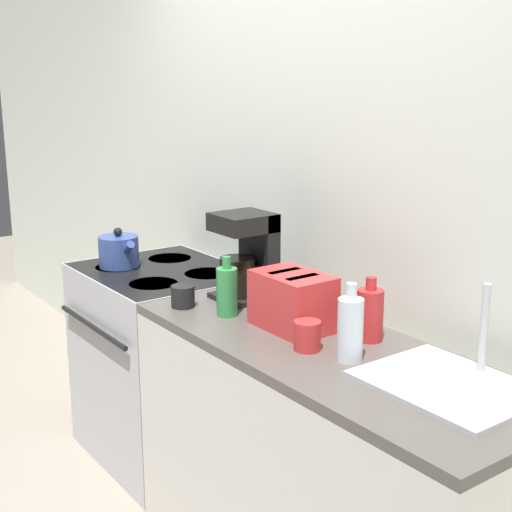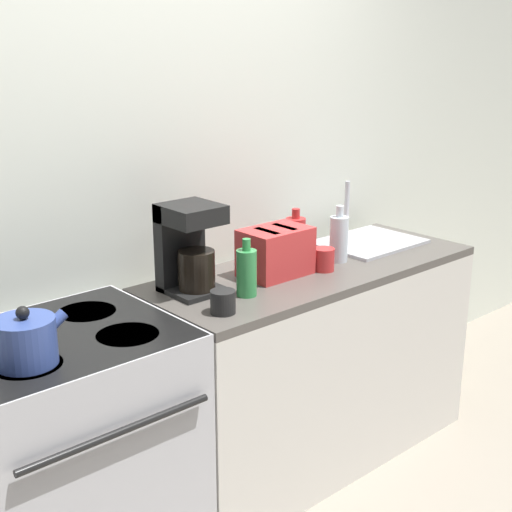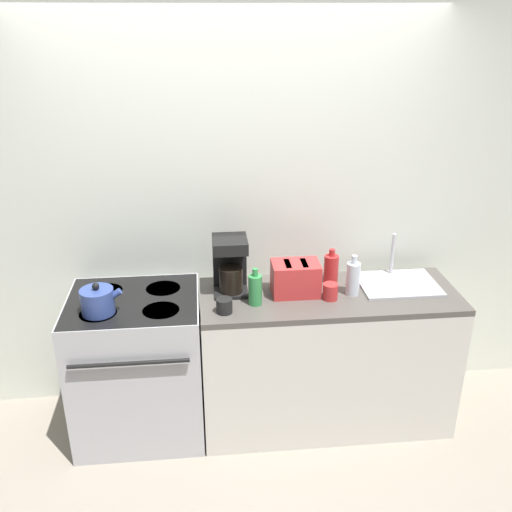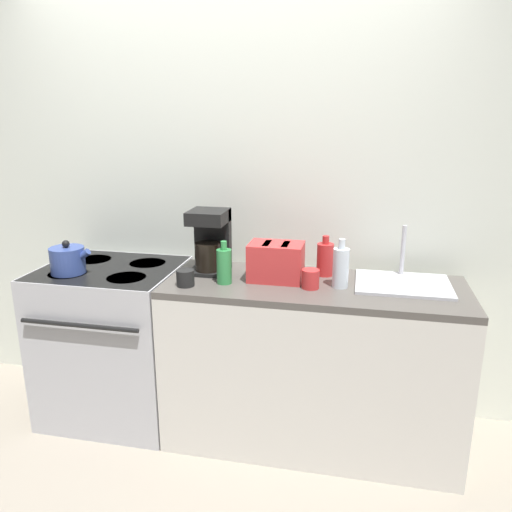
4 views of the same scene
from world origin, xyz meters
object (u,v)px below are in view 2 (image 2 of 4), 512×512
stove (70,454)px  cup_red (324,259)px  bottle_green (247,272)px  bottle_red (295,236)px  toaster (276,252)px  cup_black (223,302)px  bottle_clear (339,238)px  coffee_maker (188,247)px  kettle (26,341)px

stove → cup_red: bearing=-5.1°
stove → bottle_green: size_ratio=4.09×
bottle_green → bottle_red: bottle_green is taller
toaster → cup_black: (-0.43, -0.19, -0.06)m
toaster → bottle_clear: bearing=-7.5°
bottle_green → cup_red: bearing=1.9°
coffee_maker → bottle_green: size_ratio=1.54×
kettle → cup_black: kettle is taller
bottle_red → cup_black: 0.75m
kettle → coffee_maker: coffee_maker is taller
stove → bottle_red: bearing=5.8°
coffee_maker → cup_red: size_ratio=3.57×
bottle_green → bottle_clear: size_ratio=0.90×
cup_red → bottle_clear: bearing=18.7°
kettle → coffee_maker: size_ratio=0.67×
stove → bottle_green: (0.71, -0.12, 0.54)m
kettle → cup_black: size_ratio=2.55×
bottle_clear → cup_black: size_ratio=2.73×
stove → toaster: bearing=-0.6°
bottle_green → cup_red: size_ratio=2.31×
bottle_clear → cup_black: bearing=-169.3°
toaster → bottle_green: bearing=-156.7°
toaster → bottle_red: bearing=28.4°
toaster → bottle_green: (-0.25, -0.11, -0.01)m
kettle → bottle_green: bearing=0.9°
kettle → cup_red: size_ratio=2.41×
bottle_red → cup_black: bearing=-154.6°
toaster → cup_black: toaster is taller
bottle_green → toaster: bearing=23.3°
bottle_clear → bottle_red: size_ratio=1.14×
toaster → coffee_maker: (-0.38, 0.08, 0.08)m
cup_red → cup_black: 0.63m
toaster → coffee_maker: coffee_maker is taller
stove → bottle_green: 0.90m
bottle_clear → cup_black: 0.78m
kettle → stove: bearing=38.0°
kettle → bottle_red: (1.37, 0.25, 0.02)m
toaster → bottle_green: 0.27m
stove → bottle_red: 1.32m
bottle_clear → cup_red: (-0.14, -0.05, -0.06)m
cup_black → coffee_maker: bearing=79.3°
kettle → toaster: bearing=6.1°
bottle_clear → coffee_maker: bearing=170.2°
kettle → cup_black: 0.70m
kettle → bottle_red: bottle_red is taller
coffee_maker → bottle_green: bearing=-55.1°
stove → cup_black: size_ratio=10.04×
bottle_red → kettle: bearing=-169.5°
stove → toaster: (0.96, -0.01, 0.54)m
bottle_clear → bottle_red: 0.20m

